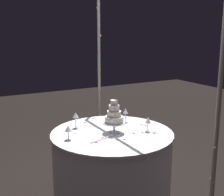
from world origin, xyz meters
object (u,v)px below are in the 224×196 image
object	(u,v)px
wine_glass_0	(125,112)
cake_knife	(104,138)
wine_glass_3	(76,116)
tiered_cake	(114,116)
wine_glass_1	(148,121)
wine_glass_2	(68,129)
decorative_arch	(143,57)
main_table	(112,169)

from	to	relation	value
wine_glass_0	cake_knife	world-z (taller)	wine_glass_0
wine_glass_3	tiered_cake	bearing A→B (deg)	39.44
wine_glass_1	cake_knife	distance (m)	0.49
wine_glass_1	wine_glass_2	size ratio (longest dim) A/B	1.10
decorative_arch	wine_glass_2	bearing A→B (deg)	-90.78
wine_glass_0	wine_glass_3	distance (m)	0.56
tiered_cake	wine_glass_1	bearing A→B (deg)	67.91
tiered_cake	wine_glass_3	size ratio (longest dim) A/B	2.00
wine_glass_0	wine_glass_2	distance (m)	0.78
decorative_arch	wine_glass_1	world-z (taller)	decorative_arch
wine_glass_3	cake_knife	world-z (taller)	wine_glass_3
tiered_cake	wine_glass_3	world-z (taller)	tiered_cake
wine_glass_0	wine_glass_2	size ratio (longest dim) A/B	1.15
wine_glass_0	cake_knife	bearing A→B (deg)	-51.34
wine_glass_0	wine_glass_3	world-z (taller)	wine_glass_3
main_table	cake_knife	bearing A→B (deg)	-50.09
tiered_cake	wine_glass_1	size ratio (longest dim) A/B	2.20
wine_glass_0	wine_glass_3	size ratio (longest dim) A/B	0.95
tiered_cake	wine_glass_1	xyz separation A→B (m)	(0.13, 0.31, -0.06)
tiered_cake	main_table	bearing A→B (deg)	-151.64
wine_glass_2	wine_glass_3	size ratio (longest dim) A/B	0.83
decorative_arch	main_table	world-z (taller)	decorative_arch
decorative_arch	cake_knife	xyz separation A→B (m)	(0.13, -0.51, -0.72)
wine_glass_1	wine_glass_3	xyz separation A→B (m)	(-0.45, -0.58, 0.02)
decorative_arch	tiered_cake	distance (m)	0.65
decorative_arch	main_table	xyz separation A→B (m)	(0.00, -0.36, -1.11)
wine_glass_0	wine_glass_1	world-z (taller)	wine_glass_0
decorative_arch	cake_knife	size ratio (longest dim) A/B	7.96
cake_knife	wine_glass_1	bearing A→B (deg)	87.42
main_table	decorative_arch	bearing A→B (deg)	90.00
main_table	wine_glass_1	xyz separation A→B (m)	(0.15, 0.32, 0.49)
tiered_cake	decorative_arch	bearing A→B (deg)	93.56
main_table	wine_glass_2	xyz separation A→B (m)	(-0.01, -0.45, 0.49)
tiered_cake	wine_glass_2	xyz separation A→B (m)	(-0.03, -0.46, -0.07)
wine_glass_1	main_table	bearing A→B (deg)	-114.59
wine_glass_0	wine_glass_3	bearing A→B (deg)	-97.73
decorative_arch	wine_glass_3	bearing A→B (deg)	-116.43
main_table	wine_glass_1	world-z (taller)	wine_glass_1
wine_glass_1	cake_knife	world-z (taller)	wine_glass_1
decorative_arch	wine_glass_0	world-z (taller)	decorative_arch
tiered_cake	cake_knife	bearing A→B (deg)	-57.14
wine_glass_3	main_table	bearing A→B (deg)	40.11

